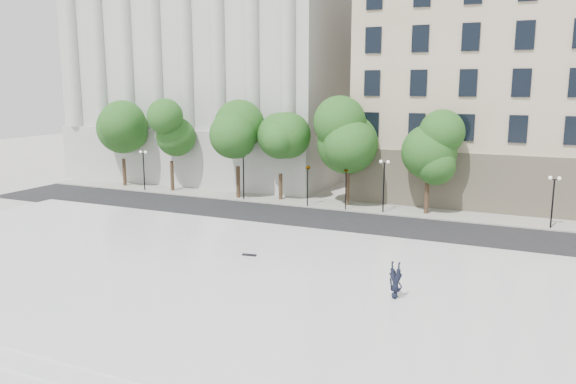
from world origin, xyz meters
The scene contains 13 objects.
ground centered at (0.00, 0.00, 0.00)m, with size 160.00×160.00×0.00m, color beige.
plaza centered at (0.00, 3.00, 0.23)m, with size 44.00×22.00×0.45m, color silver.
street centered at (0.00, 18.00, 0.01)m, with size 60.00×8.00×0.02m, color black.
far_sidewalk centered at (0.00, 24.00, 0.06)m, with size 60.00×4.00×0.12m, color #A2A196.
building_west centered at (-17.00, 38.57, 12.89)m, with size 31.50×27.65×25.60m.
building_east centered at (20.00, 38.91, 11.14)m, with size 36.00×26.15×23.00m.
traffic_light_west centered at (-0.51, 22.30, 3.65)m, with size 0.78×1.67×4.16m.
traffic_light_east centered at (3.00, 22.30, 3.75)m, with size 0.66×1.90×4.25m.
person_lying centered at (11.93, 3.10, 0.70)m, with size 0.66×0.43×1.81m, color black.
skateboard centered at (2.29, 6.31, 0.49)m, with size 0.86×0.22×0.09m, color black.
plaza_steps centered at (0.00, -8.90, 0.12)m, with size 44.00×3.00×0.30m.
street_trees centered at (-6.28, 23.79, 5.37)m, with size 35.68×5.28×7.94m.
lamp_posts centered at (-0.18, 22.60, 2.95)m, with size 38.15×0.28×4.49m.
Camera 1 is at (17.72, -22.20, 10.48)m, focal length 35.00 mm.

